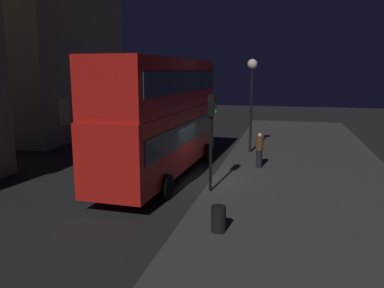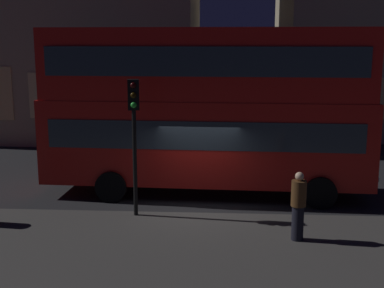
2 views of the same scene
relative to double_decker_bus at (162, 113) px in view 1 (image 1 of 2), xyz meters
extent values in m
plane|color=#232326|center=(-0.16, -1.60, -3.06)|extent=(80.00, 80.00, 0.00)
cube|color=#423F3D|center=(-0.16, -6.57, -3.00)|extent=(44.00, 8.38, 0.12)
cube|color=tan|center=(9.94, 13.66, 4.67)|extent=(12.10, 9.42, 15.46)
cube|color=#F2D18C|center=(6.07, 8.92, -0.78)|extent=(1.24, 0.06, 1.83)
cube|color=#F2D18C|center=(8.00, 8.92, -0.76)|extent=(1.24, 0.06, 2.02)
cube|color=#F9E09E|center=(9.94, 8.92, -0.51)|extent=(1.24, 0.06, 1.96)
cube|color=#F9E09E|center=(11.88, 8.92, -0.57)|extent=(1.24, 0.06, 2.31)
cube|color=#E5C67F|center=(13.81, 8.92, -0.53)|extent=(1.24, 0.06, 1.90)
cube|color=red|center=(0.00, 0.00, -1.19)|extent=(10.80, 2.90, 2.74)
cube|color=red|center=(0.00, 0.00, 1.31)|extent=(10.58, 2.84, 2.26)
cube|color=#2D3842|center=(0.00, 0.00, -0.85)|extent=(9.95, 2.92, 0.90)
cube|color=#2D3842|center=(0.00, 0.00, 1.43)|extent=(9.95, 2.92, 0.90)
cube|color=#F2D84C|center=(5.29, -0.21, 1.93)|extent=(0.14, 1.48, 0.44)
sphere|color=white|center=(5.40, 0.59, -2.21)|extent=(0.24, 0.24, 0.24)
sphere|color=white|center=(5.33, -1.02, -2.21)|extent=(0.24, 0.24, 0.24)
cylinder|color=black|center=(3.69, 1.14, -2.56)|extent=(1.01, 0.28, 1.00)
cylinder|color=black|center=(3.58, -1.43, -2.56)|extent=(1.01, 0.28, 1.00)
cylinder|color=black|center=(-2.90, 1.40, -2.56)|extent=(1.01, 0.28, 1.00)
cylinder|color=black|center=(-3.00, -1.17, -2.56)|extent=(1.01, 0.28, 1.00)
cylinder|color=black|center=(-1.94, -2.69, -1.40)|extent=(0.12, 0.12, 3.08)
cube|color=black|center=(-1.94, -2.69, 0.57)|extent=(0.36, 0.31, 0.85)
sphere|color=black|center=(-1.91, -2.84, 0.84)|extent=(0.17, 0.17, 0.17)
sphere|color=black|center=(-1.91, -2.84, 0.57)|extent=(0.17, 0.17, 0.17)
sphere|color=green|center=(-1.91, -2.84, 0.30)|extent=(0.17, 0.17, 0.17)
cylinder|color=black|center=(6.22, -3.53, -0.45)|extent=(0.14, 0.14, 4.98)
torus|color=black|center=(6.22, -3.53, 0.05)|extent=(0.28, 0.28, 0.06)
sphere|color=#F9EFC6|center=(6.22, -3.53, 2.31)|extent=(0.59, 0.59, 0.59)
cylinder|color=black|center=(2.49, -4.34, -2.49)|extent=(0.30, 0.30, 0.90)
cylinder|color=#513319|center=(2.49, -4.34, -1.71)|extent=(0.38, 0.38, 0.66)
sphere|color=beige|center=(2.49, -4.34, -1.27)|extent=(0.22, 0.22, 0.22)
cylinder|color=black|center=(-5.84, -3.72, -2.53)|extent=(0.45, 0.45, 0.81)
camera|label=1|loc=(-16.71, -5.58, 1.88)|focal=35.78mm
camera|label=2|loc=(0.57, -17.00, 2.08)|focal=48.64mm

